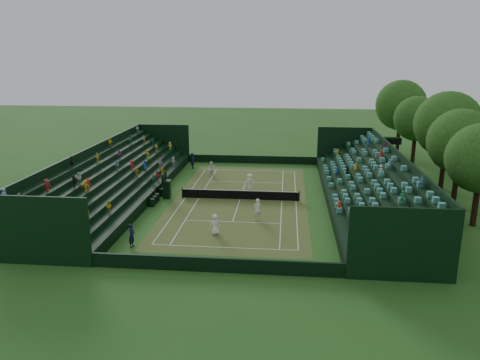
{
  "coord_description": "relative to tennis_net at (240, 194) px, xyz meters",
  "views": [
    {
      "loc": [
        4.4,
        -43.75,
        13.94
      ],
      "look_at": [
        0.0,
        0.0,
        2.0
      ],
      "focal_mm": 35.0,
      "sensor_mm": 36.0,
      "label": 1
    }
  ],
  "objects": [
    {
      "name": "ground",
      "position": [
        0.0,
        0.0,
        -0.53
      ],
      "size": [
        160.0,
        160.0,
        0.0
      ],
      "primitive_type": "plane",
      "color": "#23571B",
      "rests_on": "ground"
    },
    {
      "name": "court_surface",
      "position": [
        0.0,
        0.0,
        -0.52
      ],
      "size": [
        12.97,
        26.77,
        0.01
      ],
      "primitive_type": "cube",
      "color": "#316622",
      "rests_on": "ground"
    },
    {
      "name": "perimeter_wall_north",
      "position": [
        0.0,
        15.88,
        -0.03
      ],
      "size": [
        17.17,
        0.2,
        1.0
      ],
      "primitive_type": "cube",
      "color": "black",
      "rests_on": "ground"
    },
    {
      "name": "perimeter_wall_south",
      "position": [
        0.0,
        -15.88,
        -0.03
      ],
      "size": [
        17.17,
        0.2,
        1.0
      ],
      "primitive_type": "cube",
      "color": "black",
      "rests_on": "ground"
    },
    {
      "name": "perimeter_wall_east",
      "position": [
        8.48,
        0.0,
        -0.03
      ],
      "size": [
        0.2,
        31.77,
        1.0
      ],
      "primitive_type": "cube",
      "color": "black",
      "rests_on": "ground"
    },
    {
      "name": "perimeter_wall_west",
      "position": [
        -8.48,
        0.0,
        -0.03
      ],
      "size": [
        0.2,
        31.77,
        1.0
      ],
      "primitive_type": "cube",
      "color": "black",
      "rests_on": "ground"
    },
    {
      "name": "north_grandstand",
      "position": [
        12.66,
        0.0,
        1.02
      ],
      "size": [
        6.6,
        32.0,
        4.9
      ],
      "color": "black",
      "rests_on": "ground"
    },
    {
      "name": "south_grandstand",
      "position": [
        -12.66,
        0.0,
        1.02
      ],
      "size": [
        6.6,
        32.0,
        4.9
      ],
      "color": "black",
      "rests_on": "ground"
    },
    {
      "name": "tennis_net",
      "position": [
        0.0,
        0.0,
        0.0
      ],
      "size": [
        11.67,
        0.1,
        1.06
      ],
      "color": "black",
      "rests_on": "ground"
    },
    {
      "name": "scoreboard_tower",
      "position": [
        17.75,
        16.0,
        2.62
      ],
      "size": [
        2.0,
        1.0,
        3.7
      ],
      "color": "black",
      "rests_on": "ground"
    },
    {
      "name": "tree_row",
      "position": [
        20.84,
        9.92,
        5.79
      ],
      "size": [
        10.53,
        34.64,
        10.48
      ],
      "color": "black",
      "rests_on": "ground"
    },
    {
      "name": "umpire_chair",
      "position": [
        -7.29,
        -0.28,
        0.64
      ],
      "size": [
        0.87,
        0.87,
        2.73
      ],
      "color": "black",
      "rests_on": "ground"
    },
    {
      "name": "courtside_chairs",
      "position": [
        -8.06,
        -0.45,
        -0.11
      ],
      "size": [
        0.5,
        5.48,
        1.09
      ],
      "color": "black",
      "rests_on": "ground"
    },
    {
      "name": "player_near_west",
      "position": [
        -1.04,
        -9.37,
        0.32
      ],
      "size": [
        0.97,
        0.82,
        1.69
      ],
      "primitive_type": "imported",
      "rotation": [
        0.0,
        0.0,
        3.54
      ],
      "color": "white",
      "rests_on": "ground"
    },
    {
      "name": "player_near_east",
      "position": [
        2.06,
        -5.65,
        0.44
      ],
      "size": [
        0.84,
        0.76,
        1.93
      ],
      "primitive_type": "imported",
      "rotation": [
        0.0,
        0.0,
        3.69
      ],
      "color": "white",
      "rests_on": "ground"
    },
    {
      "name": "player_far_west",
      "position": [
        -4.17,
        8.57,
        0.36
      ],
      "size": [
        1.06,
        0.96,
        1.77
      ],
      "primitive_type": "imported",
      "rotation": [
        0.0,
        0.0,
        -0.41
      ],
      "color": "white",
      "rests_on": "ground"
    },
    {
      "name": "player_far_east",
      "position": [
        0.65,
        4.05,
        0.28
      ],
      "size": [
        1.14,
        0.79,
        1.61
      ],
      "primitive_type": "imported",
      "rotation": [
        0.0,
        0.0,
        0.19
      ],
      "color": "white",
      "rests_on": "ground"
    },
    {
      "name": "line_judge_north",
      "position": [
        -7.15,
        12.31,
        0.46
      ],
      "size": [
        0.49,
        0.74,
        1.98
      ],
      "primitive_type": "imported",
      "rotation": [
        0.0,
        0.0,
        1.6
      ],
      "color": "black",
      "rests_on": "ground"
    },
    {
      "name": "line_judge_south",
      "position": [
        -6.81,
        -12.43,
        0.39
      ],
      "size": [
        0.47,
        0.69,
        1.83
      ],
      "primitive_type": "imported",
      "rotation": [
        0.0,
        0.0,
        1.52
      ],
      "color": "black",
      "rests_on": "ground"
    }
  ]
}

